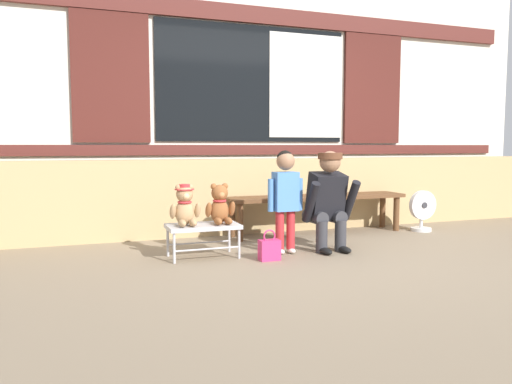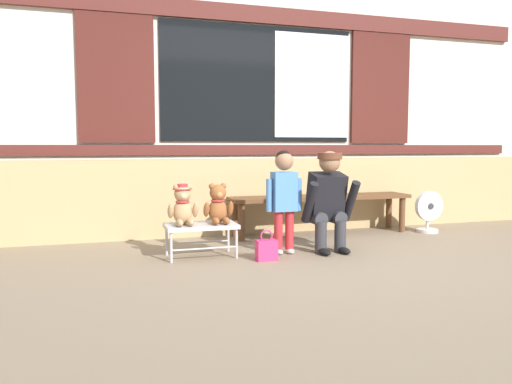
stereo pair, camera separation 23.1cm
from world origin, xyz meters
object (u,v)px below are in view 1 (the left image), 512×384
floor_fan (422,211)px  teddy_bear_plain (220,205)px  teddy_bear_with_hat (185,206)px  small_display_bench (203,228)px  child_standing (285,190)px  handbag_on_ground (269,249)px  adult_crouching (328,200)px  wooden_bench_long (317,201)px

floor_fan → teddy_bear_plain: bearing=-169.6°
teddy_bear_with_hat → teddy_bear_plain: 0.32m
small_display_bench → teddy_bear_with_hat: size_ratio=1.76×
small_display_bench → child_standing: bearing=-7.0°
small_display_bench → handbag_on_ground: size_ratio=2.35×
small_display_bench → adult_crouching: (1.20, -0.10, 0.21)m
adult_crouching → floor_fan: bearing=20.5°
wooden_bench_long → adult_crouching: bearing=-110.4°
floor_fan → wooden_bench_long: bearing=167.5°
adult_crouching → child_standing: bearing=179.0°
child_standing → wooden_bench_long: bearing=48.0°
handbag_on_ground → wooden_bench_long: bearing=46.7°
teddy_bear_with_hat → adult_crouching: adult_crouching is taller
teddy_bear_plain → handbag_on_ground: (0.36, -0.31, -0.37)m
adult_crouching → floor_fan: adult_crouching is taller
child_standing → adult_crouching: 0.46m
teddy_bear_plain → handbag_on_ground: teddy_bear_plain is taller
wooden_bench_long → adult_crouching: (-0.32, -0.85, 0.11)m
teddy_bear_plain → handbag_on_ground: 0.60m
wooden_bench_long → small_display_bench: wooden_bench_long is taller
child_standing → floor_fan: child_standing is taller
small_display_bench → teddy_bear_plain: teddy_bear_plain is taller
teddy_bear_plain → floor_fan: teddy_bear_plain is taller
small_display_bench → teddy_bear_with_hat: bearing=179.2°
adult_crouching → small_display_bench: bearing=175.2°
handbag_on_ground → floor_fan: bearing=19.4°
handbag_on_ground → floor_fan: floor_fan is taller
wooden_bench_long → floor_fan: 1.27m
teddy_bear_plain → adult_crouching: size_ratio=0.38×
child_standing → floor_fan: (1.99, 0.57, -0.35)m
wooden_bench_long → small_display_bench: bearing=-153.7°
adult_crouching → handbag_on_ground: 0.81m
teddy_bear_with_hat → handbag_on_ground: bearing=-24.7°
child_standing → small_display_bench: bearing=173.0°
small_display_bench → teddy_bear_with_hat: (-0.16, 0.00, 0.21)m
wooden_bench_long → adult_crouching: 0.92m
wooden_bench_long → adult_crouching: adult_crouching is taller
small_display_bench → floor_fan: size_ratio=1.33×
wooden_bench_long → small_display_bench: (-1.52, -0.75, -0.11)m
adult_crouching → wooden_bench_long: bearing=69.6°
floor_fan → child_standing: bearing=-164.0°
adult_crouching → teddy_bear_with_hat: bearing=175.7°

